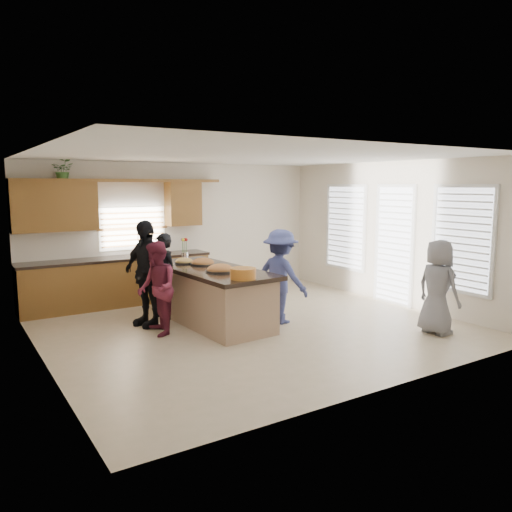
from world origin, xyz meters
TOP-DOWN VIEW (x-y plane):
  - floor at (0.00, 0.00)m, footprint 6.50×6.50m
  - room_shell at (0.00, 0.00)m, footprint 6.52×6.02m
  - back_cabinetry at (-1.47, 2.73)m, footprint 4.08×0.66m
  - right_wall_glazing at (3.22, -0.13)m, footprint 0.06×4.00m
  - island at (-0.46, 0.59)m, footprint 1.30×2.76m
  - platter_front at (-0.49, 0.21)m, footprint 0.49×0.49m
  - platter_mid at (-0.41, 1.01)m, footprint 0.45×0.45m
  - platter_back at (-0.63, 1.31)m, footprint 0.35×0.35m
  - salad_bowl at (-0.51, -0.54)m, footprint 0.39×0.39m
  - clear_cup at (-0.16, -0.26)m, footprint 0.07×0.07m
  - plate_stack at (-0.60, 1.38)m, footprint 0.19×0.19m
  - flower_vase at (-0.46, 1.67)m, footprint 0.14×0.14m
  - potted_plant at (-2.31, 2.82)m, footprint 0.47×0.45m
  - woman_left_back at (-1.04, 1.29)m, footprint 0.48×0.62m
  - woman_left_mid at (-1.50, 0.43)m, footprint 0.67×0.80m
  - woman_left_front at (-1.45, 1.02)m, footprint 0.74×1.13m
  - woman_right_back at (0.55, -0.03)m, footprint 0.88×1.17m
  - woman_right_front at (2.26, -1.89)m, footprint 0.48×0.74m

SIDE VIEW (x-z plane):
  - floor at x=0.00m, z-range 0.00..0.00m
  - island at x=-0.46m, z-range -0.02..0.93m
  - woman_left_mid at x=-1.50m, z-range 0.00..1.48m
  - woman_right_front at x=2.26m, z-range 0.00..1.51m
  - woman_left_back at x=-1.04m, z-range 0.00..1.51m
  - woman_right_back at x=0.55m, z-range 0.00..1.60m
  - woman_left_front at x=-1.45m, z-range 0.00..1.78m
  - back_cabinetry at x=-1.47m, z-range -0.32..2.14m
  - platter_back at x=-0.63m, z-range 0.91..1.05m
  - platter_mid at x=-0.41m, z-range 0.89..1.07m
  - platter_front at x=-0.49m, z-range 0.88..1.08m
  - plate_stack at x=-0.60m, z-range 0.95..1.01m
  - clear_cup at x=-0.16m, z-range 0.95..1.06m
  - salad_bowl at x=-0.51m, z-range 0.96..1.12m
  - flower_vase at x=-0.46m, z-range 0.95..1.37m
  - right_wall_glazing at x=3.22m, z-range 0.22..2.47m
  - room_shell at x=0.00m, z-range 0.50..3.31m
  - potted_plant at x=-2.31m, z-range 2.40..2.81m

